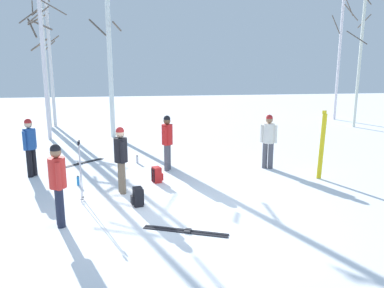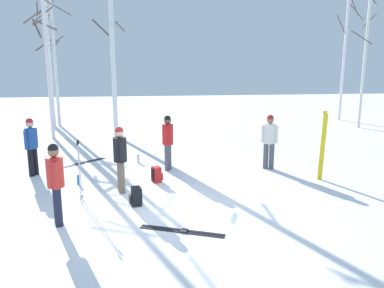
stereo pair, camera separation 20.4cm
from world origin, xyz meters
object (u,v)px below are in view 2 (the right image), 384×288
ski_pair_lying_0 (82,163)px  birch_tree_0 (48,58)px  person_3 (55,179)px  person_4 (120,155)px  backpack_1 (136,197)px  water_bottle_1 (78,180)px  backpack_0 (157,175)px  person_1 (168,139)px  birch_tree_2 (46,44)px  birch_tree_1 (54,56)px  person_2 (31,143)px  person_0 (269,138)px  ski_pair_lying_1 (182,231)px  birch_tree_3 (112,49)px  birch_tree_5 (344,58)px  water_bottle_0 (138,159)px  birch_tree_4 (365,56)px  ski_pair_planted_0 (323,146)px  ski_poles_0 (80,169)px

ski_pair_lying_0 → birch_tree_0: 9.01m
person_3 → person_4: (1.18, 1.86, 0.00)m
backpack_1 → birch_tree_0: 13.16m
person_4 → water_bottle_1: size_ratio=6.37×
backpack_0 → birch_tree_0: (-5.08, 10.21, 3.29)m
person_1 → birch_tree_2: (-4.73, 5.65, 3.08)m
person_3 → birch_tree_0: size_ratio=0.25×
person_1 → birch_tree_2: birch_tree_2 is taller
person_1 → birch_tree_1: (-5.18, 9.05, 2.62)m
person_2 → birch_tree_2: (-0.72, 5.72, 3.08)m
person_0 → birch_tree_2: (-7.88, 5.91, 3.08)m
ski_pair_lying_1 → backpack_1: 1.81m
backpack_0 → birch_tree_3: birch_tree_3 is taller
ski_pair_lying_0 → water_bottle_1: water_bottle_1 is taller
water_bottle_1 → birch_tree_5: 17.11m
person_4 → birch_tree_0: (-4.14, 10.92, 2.52)m
water_bottle_0 → birch_tree_4: size_ratio=0.04×
person_4 → birch_tree_0: bearing=110.8°
birch_tree_0 → ski_pair_lying_1: bearing=-67.9°
person_1 → ski_pair_planted_0: bearing=-19.8°
birch_tree_5 → birch_tree_1: bearing=-179.4°
birch_tree_4 → ski_pair_planted_0: bearing=-126.4°
person_2 → birch_tree_4: birch_tree_4 is taller
person_2 → birch_tree_1: (-1.18, 9.12, 2.62)m
backpack_1 → water_bottle_0: 3.84m
birch_tree_3 → birch_tree_5: bearing=15.4°
person_4 → ski_pair_lying_0: 3.53m
person_4 → ski_pair_lying_1: person_4 is taller
ski_pair_lying_1 → water_bottle_0: bearing=99.7°
person_0 → birch_tree_0: birch_tree_0 is taller
ski_poles_0 → backpack_1: size_ratio=3.40×
person_1 → birch_tree_0: birch_tree_0 is taller
water_bottle_0 → birch_tree_3: 6.15m
birch_tree_4 → birch_tree_2: bearing=-176.4°
ski_pair_lying_1 → ski_poles_0: size_ratio=1.11×
birch_tree_1 → birch_tree_3: size_ratio=0.91×
ski_poles_0 → water_bottle_1: bearing=102.4°
ski_poles_0 → backpack_1: bearing=-20.6°
person_0 → person_2: 7.16m
person_1 → person_2: same height
ski_pair_lying_0 → birch_tree_2: bearing=113.3°
person_3 → water_bottle_0: size_ratio=6.43×
birch_tree_1 → ski_pair_lying_1: bearing=-69.0°
backpack_1 → ski_pair_lying_0: bearing=114.5°
ski_pair_lying_1 → water_bottle_0: water_bottle_0 is taller
person_4 → birch_tree_4: size_ratio=0.24×
backpack_1 → birch_tree_1: bearing=109.5°
birch_tree_5 → person_1: bearing=-139.1°
person_2 → ski_poles_0: size_ratio=1.15×
person_1 → backpack_0: size_ratio=3.90×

